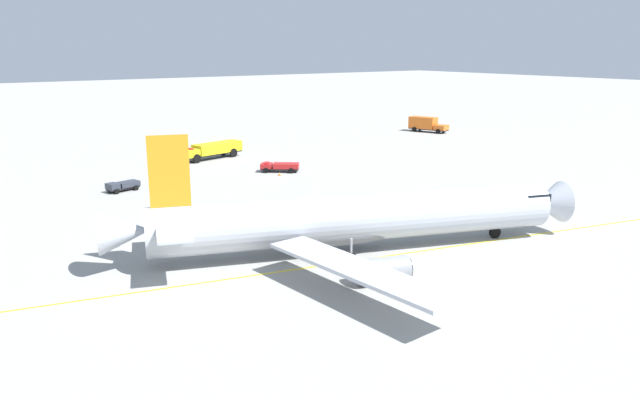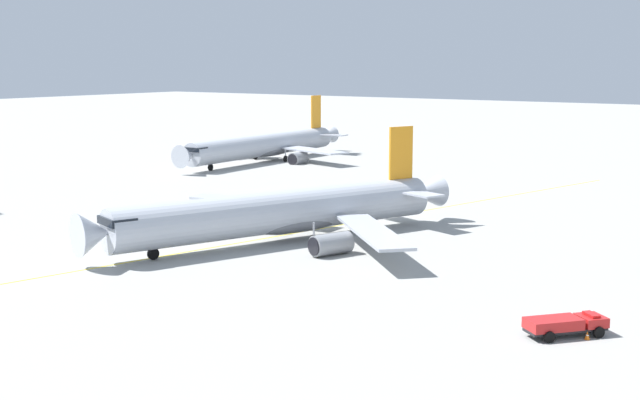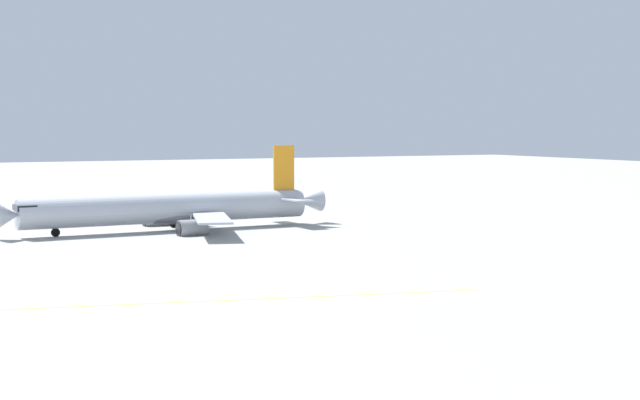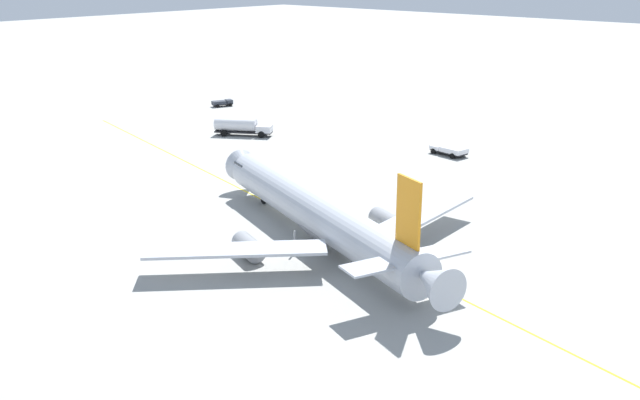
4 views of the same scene
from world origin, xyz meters
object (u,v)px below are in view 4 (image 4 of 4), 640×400
(fuel_tanker_truck, at_px, (241,126))
(baggage_truck_truck_extra, at_px, (222,103))
(airliner_main, at_px, (320,216))
(pushback_tug_truck, at_px, (449,150))

(fuel_tanker_truck, height_order, baggage_truck_truck_extra, fuel_tanker_truck)
(airliner_main, relative_size, baggage_truck_truck_extra, 9.47)
(airliner_main, xyz_separation_m, fuel_tanker_truck, (-26.99, -41.66, -1.28))
(airliner_main, bearing_deg, baggage_truck_truck_extra, -13.34)
(airliner_main, distance_m, pushback_tug_truck, 40.19)
(pushback_tug_truck, relative_size, fuel_tanker_truck, 0.63)
(pushback_tug_truck, distance_m, baggage_truck_truck_extra, 54.14)
(airliner_main, xyz_separation_m, pushback_tug_truck, (-39.06, -9.25, -2.06))
(pushback_tug_truck, relative_size, baggage_truck_truck_extra, 1.34)
(fuel_tanker_truck, bearing_deg, pushback_tug_truck, -12.10)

